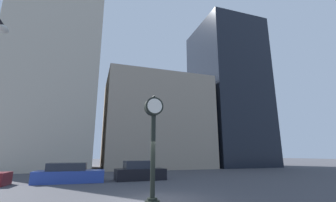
% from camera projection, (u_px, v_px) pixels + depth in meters
% --- Properties ---
extents(ground_plane, '(200.00, 200.00, 0.00)m').
position_uv_depth(ground_plane, '(155.00, 201.00, 9.59)').
color(ground_plane, '#424247').
extents(building_tall_tower, '(11.40, 12.00, 38.56)m').
position_uv_depth(building_tall_tower, '(61.00, 36.00, 33.64)').
color(building_tall_tower, '#BCB29E').
rests_on(building_tall_tower, ground_plane).
extents(building_storefront_row, '(15.28, 12.00, 13.45)m').
position_uv_depth(building_storefront_row, '(155.00, 123.00, 35.28)').
color(building_storefront_row, gray).
rests_on(building_storefront_row, ground_plane).
extents(building_glass_modern, '(10.43, 12.00, 25.56)m').
position_uv_depth(building_glass_modern, '(227.00, 93.00, 40.90)').
color(building_glass_modern, black).
rests_on(building_glass_modern, ground_plane).
extents(street_clock, '(0.81, 0.62, 4.57)m').
position_uv_depth(street_clock, '(153.00, 133.00, 9.80)').
color(street_clock, black).
rests_on(street_clock, ground_plane).
extents(car_blue, '(4.75, 2.07, 1.37)m').
position_uv_depth(car_blue, '(69.00, 174.00, 16.09)').
color(car_blue, '#28429E').
rests_on(car_blue, ground_plane).
extents(car_black, '(3.94, 1.93, 1.47)m').
position_uv_depth(car_black, '(140.00, 172.00, 17.68)').
color(car_black, black).
rests_on(car_black, ground_plane).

